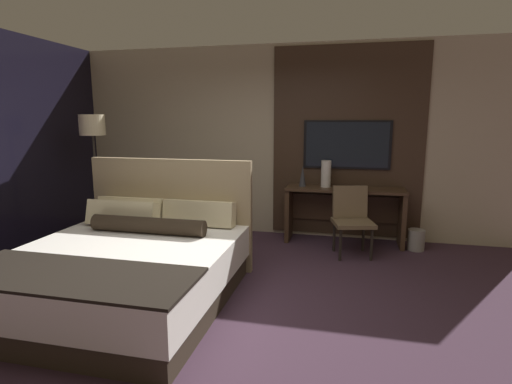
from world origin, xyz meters
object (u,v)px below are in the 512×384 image
(desk, at_px, (344,206))
(vase_tall, at_px, (326,174))
(tv, at_px, (347,145))
(vase_short, at_px, (303,176))
(floor_lamp, at_px, (93,136))
(bed, at_px, (128,266))
(waste_bin, at_px, (416,240))
(book, at_px, (359,187))
(desk_chair, at_px, (351,215))

(desk, xyz_separation_m, vase_tall, (-0.27, -0.01, 0.45))
(tv, xyz_separation_m, vase_short, (-0.59, -0.22, -0.43))
(desk, height_order, tv, tv)
(vase_short, bearing_deg, floor_lamp, -164.68)
(desk, bearing_deg, bed, -130.13)
(bed, height_order, waste_bin, bed)
(vase_tall, xyz_separation_m, book, (0.45, -0.01, -0.17))
(desk_chair, bearing_deg, vase_tall, 113.35)
(book, height_order, waste_bin, book)
(bed, height_order, vase_short, bed)
(vase_tall, xyz_separation_m, waste_bin, (1.23, -0.14, -0.84))
(desk, bearing_deg, vase_short, -177.45)
(vase_tall, relative_size, book, 1.50)
(floor_lamp, relative_size, vase_short, 5.99)
(floor_lamp, distance_m, book, 3.72)
(desk, xyz_separation_m, tv, (0.00, 0.19, 0.85))
(bed, height_order, desk_chair, bed)
(floor_lamp, height_order, waste_bin, floor_lamp)
(tv, bearing_deg, desk, -90.00)
(vase_tall, bearing_deg, desk, 2.66)
(tv, distance_m, vase_tall, 0.52)
(desk_chair, xyz_separation_m, waste_bin, (0.86, 0.34, -0.38))
(bed, height_order, floor_lamp, floor_lamp)
(tv, bearing_deg, floor_lamp, -163.76)
(desk, bearing_deg, desk_chair, -78.57)
(bed, distance_m, vase_tall, 2.99)
(vase_tall, bearing_deg, tv, 37.74)
(bed, bearing_deg, book, 47.04)
(tv, bearing_deg, vase_tall, -142.26)
(desk, relative_size, book, 6.47)
(waste_bin, bearing_deg, tv, 160.38)
(vase_short, bearing_deg, desk, 2.55)
(floor_lamp, height_order, book, floor_lamp)
(bed, relative_size, floor_lamp, 1.21)
(tv, relative_size, desk_chair, 1.38)
(bed, distance_m, tv, 3.40)
(tv, bearing_deg, waste_bin, -19.62)
(tv, xyz_separation_m, book, (0.18, -0.22, -0.57))
(desk_chair, xyz_separation_m, vase_short, (-0.69, 0.47, 0.42))
(desk, height_order, vase_short, vase_short)
(bed, relative_size, desk_chair, 2.46)
(desk_chair, distance_m, book, 0.55)
(desk_chair, bearing_deg, book, 65.73)
(desk, distance_m, desk_chair, 0.50)
(vase_short, relative_size, waste_bin, 1.07)
(bed, xyz_separation_m, waste_bin, (2.95, 2.22, -0.20))
(desk_chair, xyz_separation_m, vase_tall, (-0.37, 0.48, 0.45))
(tv, bearing_deg, book, -50.29)
(desk_chair, relative_size, floor_lamp, 0.49)
(floor_lamp, xyz_separation_m, vase_short, (2.79, 0.77, -0.57))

